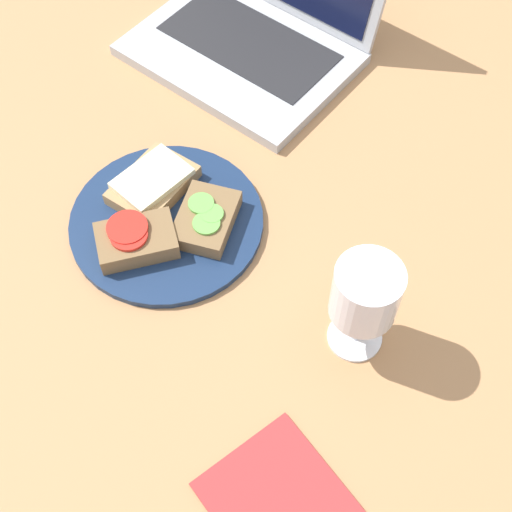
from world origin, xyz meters
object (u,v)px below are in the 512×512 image
wine_glass (365,295)px  laptop (257,24)px  plate (167,222)px  napkin (277,499)px  sandwich_with_cheese (153,183)px  sandwich_with_tomato (135,239)px  sandwich_with_cucumber (206,219)px

wine_glass → laptop: (-40.04, 32.15, -6.11)cm
plate → napkin: size_ratio=1.86×
plate → sandwich_with_cheese: (-4.53, 2.59, 1.79)cm
wine_glass → napkin: (4.12, -20.19, -9.79)cm
sandwich_with_tomato → sandwich_with_cheese: bearing=119.4°
napkin → laptop: bearing=130.2°
plate → napkin: 37.13cm
sandwich_with_cheese → sandwich_with_tomato: bearing=-60.6°
plate → sandwich_with_cucumber: sandwich_with_cucumber is taller
sandwich_with_cucumber → napkin: (27.63, -21.22, -2.02)cm
sandwich_with_tomato → laptop: (-11.90, 39.00, 1.38)cm
laptop → napkin: bearing=-49.8°
plate → wine_glass: wine_glass is taller
sandwich_with_cucumber → sandwich_with_cheese: bearing=-179.8°
sandwich_with_cheese → wine_glass: bearing=-1.7°
sandwich_with_cucumber → sandwich_with_cheese: (-9.04, -0.03, 0.07)cm
sandwich_with_tomato → wine_glass: 29.91cm
laptop → sandwich_with_tomato: bearing=-73.0°
wine_glass → sandwich_with_cucumber: bearing=177.5°
wine_glass → laptop: laptop is taller
sandwich_with_cucumber → sandwich_with_tomato: (-4.63, -7.87, 0.28)cm
sandwich_with_cheese → wine_glass: (32.55, -0.99, 7.70)cm
sandwich_with_cucumber → sandwich_with_tomato: size_ratio=0.98×
sandwich_with_tomato → wine_glass: (28.14, 6.85, 7.49)cm
sandwich_with_cheese → wine_glass: size_ratio=0.81×
sandwich_with_cucumber → sandwich_with_cheese: size_ratio=0.98×
sandwich_with_cheese → laptop: size_ratio=0.36×
laptop → napkin: laptop is taller
sandwich_with_cucumber → laptop: 35.29cm
plate → sandwich_with_tomato: (-0.12, -5.25, 2.00)cm
wine_glass → napkin: wine_glass is taller
sandwich_with_cheese → sandwich_with_tomato: 9.00cm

